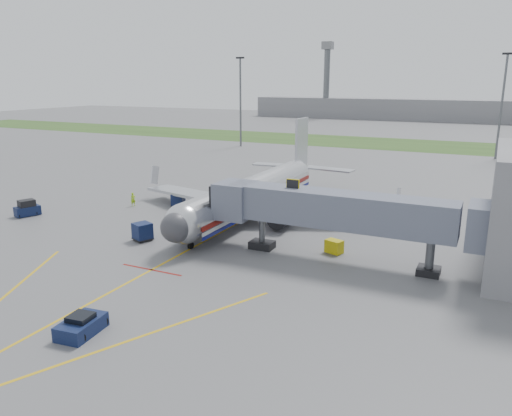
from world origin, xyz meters
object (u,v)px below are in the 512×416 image
at_px(baggage_tug, 27,209).
at_px(belt_loader, 221,205).
at_px(airliner, 253,193).
at_px(pushback_tug, 81,326).
at_px(ramp_worker, 133,199).

height_order(baggage_tug, belt_loader, belt_loader).
relative_size(airliner, belt_loader, 8.44).
bearing_deg(airliner, pushback_tug, -84.80).
bearing_deg(belt_loader, pushback_tug, -76.25).
bearing_deg(baggage_tug, pushback_tug, -34.79).
distance_m(airliner, pushback_tug, 30.10).
height_order(pushback_tug, baggage_tug, baggage_tug).
bearing_deg(baggage_tug, belt_loader, 33.48).
bearing_deg(ramp_worker, baggage_tug, 168.72).
height_order(airliner, pushback_tug, airliner).
height_order(pushback_tug, ramp_worker, ramp_worker).
relative_size(pushback_tug, baggage_tug, 1.09).
distance_m(pushback_tug, belt_loader, 31.60).
height_order(airliner, ramp_worker, airliner).
relative_size(pushback_tug, ramp_worker, 1.92).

